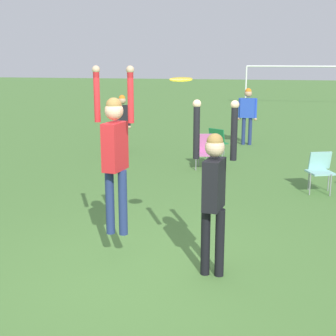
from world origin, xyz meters
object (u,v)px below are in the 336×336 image
at_px(frisbee, 181,79).
at_px(camping_chair_3, 320,168).
at_px(camping_chair_2, 207,149).
at_px(person_jumping, 115,147).
at_px(person_spectator_far, 248,110).
at_px(person_defending, 214,185).
at_px(camping_chair_0, 216,140).
at_px(person_spectator_near, 122,119).

height_order(frisbee, camping_chair_3, frisbee).
bearing_deg(camping_chair_3, camping_chair_2, -54.46).
distance_m(person_jumping, camping_chair_2, 5.99).
xyz_separation_m(person_jumping, camping_chair_3, (3.03, 4.19, -1.09)).
bearing_deg(frisbee, person_spectator_far, 88.22).
height_order(person_defending, frisbee, frisbee).
relative_size(camping_chair_2, camping_chair_3, 1.04).
height_order(person_defending, camping_chair_0, person_defending).
relative_size(person_jumping, camping_chair_2, 2.61).
bearing_deg(camping_chair_0, person_jumping, 118.24).
height_order(person_jumping, person_spectator_near, person_jumping).
bearing_deg(person_spectator_far, person_spectator_near, -144.10).
height_order(camping_chair_0, camping_chair_2, camping_chair_2).
bearing_deg(person_spectator_near, frisbee, -88.50).
bearing_deg(person_spectator_far, frisbee, -88.61).
relative_size(person_defending, camping_chair_0, 2.84).
distance_m(camping_chair_0, camping_chair_2, 1.60).
bearing_deg(camping_chair_0, camping_chair_2, 120.36).
xyz_separation_m(camping_chair_0, person_spectator_near, (-2.73, -0.23, 0.58)).
relative_size(person_jumping, person_defending, 1.01).
xyz_separation_m(person_jumping, person_spectator_near, (-2.29, 7.24, -0.57)).
xyz_separation_m(camping_chair_0, camping_chair_2, (-0.04, -1.60, 0.04)).
distance_m(camping_chair_0, person_spectator_far, 2.25).
xyz_separation_m(frisbee, camping_chair_2, (-0.50, 5.98, -2.00)).
relative_size(camping_chair_0, person_spectator_near, 0.46).
bearing_deg(person_defending, camping_chair_3, 166.91).
height_order(frisbee, person_spectator_near, frisbee).
bearing_deg(person_spectator_far, camping_chair_0, -107.47).
bearing_deg(person_spectator_near, person_defending, -85.91).
bearing_deg(person_jumping, camping_chair_0, 4.53).
bearing_deg(camping_chair_2, person_defending, 83.57).
distance_m(frisbee, person_spectator_near, 8.15).
relative_size(person_defending, frisbee, 8.08).
bearing_deg(person_jumping, frisbee, -89.06).
bearing_deg(person_defending, person_jumping, -90.00).
relative_size(frisbee, person_spectator_near, 0.16).
xyz_separation_m(camping_chair_2, camping_chair_3, (2.62, -1.68, 0.02)).
height_order(person_defending, camping_chair_3, person_defending).
xyz_separation_m(camping_chair_3, person_spectator_near, (-5.32, 3.05, 0.52)).
height_order(camping_chair_3, person_spectator_near, person_spectator_near).
distance_m(frisbee, camping_chair_0, 7.87).
height_order(frisbee, camping_chair_2, frisbee).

